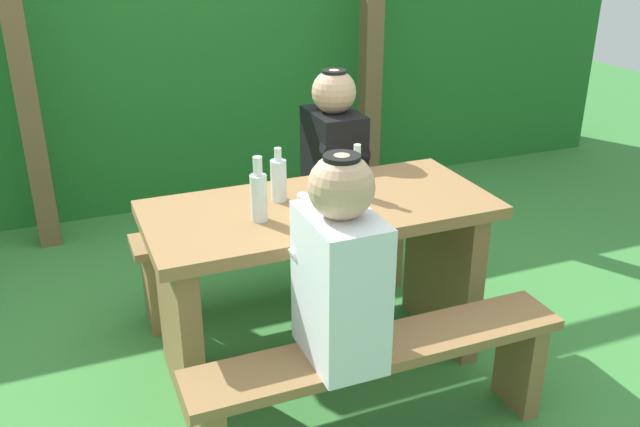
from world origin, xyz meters
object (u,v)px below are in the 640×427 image
(bench_far, at_px, (277,244))
(drinking_glass, at_px, (307,204))
(person_white_shirt, at_px, (340,268))
(bottle_right, at_px, (259,195))
(bottle_left, at_px, (357,176))
(picnic_table, at_px, (320,258))
(person_black_coat, at_px, (334,149))
(cell_phone, at_px, (335,202))
(bottle_center, at_px, (279,179))
(bench_near, at_px, (380,374))

(bench_far, bearing_deg, drinking_glass, -97.29)
(person_white_shirt, height_order, bottle_right, person_white_shirt)
(bottle_left, bearing_deg, bottle_right, -169.38)
(picnic_table, bearing_deg, person_black_coat, 61.93)
(drinking_glass, height_order, cell_phone, drinking_glass)
(person_white_shirt, bearing_deg, picnic_table, 74.21)
(bottle_right, xyz_separation_m, bottle_center, (0.13, 0.16, -0.01))
(picnic_table, bearing_deg, drinking_glass, -141.92)
(drinking_glass, bearing_deg, cell_phone, 19.13)
(person_white_shirt, relative_size, person_black_coat, 1.00)
(person_white_shirt, xyz_separation_m, bottle_center, (0.02, 0.66, 0.07))
(drinking_glass, xyz_separation_m, cell_phone, (0.14, 0.05, -0.03))
(drinking_glass, distance_m, cell_phone, 0.15)
(person_black_coat, bearing_deg, bench_far, 179.37)
(cell_phone, bearing_deg, person_black_coat, 42.34)
(bench_near, bearing_deg, person_white_shirt, 178.81)
(bottle_left, relative_size, bottle_right, 0.88)
(bench_near, bearing_deg, bench_far, 90.00)
(bench_far, bearing_deg, picnic_table, -90.00)
(bench_far, relative_size, bottle_right, 5.53)
(bench_near, height_order, bench_far, same)
(bottle_right, bearing_deg, person_black_coat, 47.40)
(drinking_glass, bearing_deg, person_black_coat, 58.69)
(person_black_coat, distance_m, bottle_right, 0.85)
(bench_near, bearing_deg, bottle_right, 118.26)
(bench_far, xyz_separation_m, bottle_center, (-0.14, -0.47, 0.53))
(drinking_glass, bearing_deg, picnic_table, 38.08)
(picnic_table, bearing_deg, bottle_right, -167.63)
(bench_far, height_order, cell_phone, cell_phone)
(bottle_right, distance_m, cell_phone, 0.35)
(person_white_shirt, bearing_deg, cell_phone, 68.25)
(picnic_table, relative_size, person_black_coat, 1.95)
(bottle_center, bearing_deg, bottle_left, -13.92)
(picnic_table, relative_size, bottle_left, 6.32)
(bottle_center, bearing_deg, cell_phone, -29.99)
(bench_far, xyz_separation_m, cell_phone, (0.06, -0.58, 0.44))
(person_black_coat, height_order, bottle_center, person_black_coat)
(bench_near, bearing_deg, bottle_left, 73.81)
(person_white_shirt, height_order, person_black_coat, same)
(bottle_center, height_order, cell_phone, bottle_center)
(bench_near, height_order, bottle_center, bottle_center)
(bottle_right, bearing_deg, drinking_glass, -1.00)
(cell_phone, bearing_deg, bottle_right, 162.72)
(picnic_table, xyz_separation_m, bottle_left, (0.17, 0.02, 0.33))
(person_black_coat, xyz_separation_m, cell_phone, (-0.24, -0.58, -0.01))
(person_white_shirt, height_order, cell_phone, person_white_shirt)
(picnic_table, distance_m, cell_phone, 0.26)
(bench_far, height_order, drinking_glass, drinking_glass)
(bench_far, relative_size, bottle_left, 6.32)
(bottle_left, bearing_deg, person_black_coat, 76.55)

